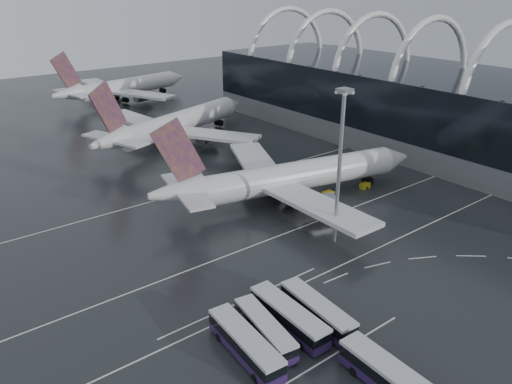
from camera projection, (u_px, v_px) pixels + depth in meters
ground at (356, 250)px, 85.84m from camera, size 420.00×420.00×0.00m
terminal at (460, 112)px, 130.76m from camera, size 42.00×160.00×34.90m
lane_marking_near at (365, 254)px, 84.39m from camera, size 120.00×0.25×0.01m
lane_marking_mid at (308, 225)px, 94.55m from camera, size 120.00×0.25×0.01m
lane_marking_far at (224, 181)px, 114.87m from camera, size 120.00×0.25×0.01m
bus_bay_line_south at (322, 362)px, 60.67m from camera, size 28.00×0.25×0.01m
bus_bay_line_north at (244, 300)px, 72.28m from camera, size 28.00×0.25×0.01m
airliner_main at (288, 178)px, 102.84m from camera, size 59.95×51.75×20.44m
airliner_gate_b at (174, 125)px, 140.23m from camera, size 59.09×52.49×21.04m
airliner_gate_c at (122, 88)px, 188.57m from camera, size 57.83×52.56×20.67m
bus_row_near_a at (245, 344)px, 60.99m from camera, size 4.10×13.55×3.29m
bus_row_near_b at (265, 329)px, 63.82m from camera, size 4.56×12.33×2.97m
bus_row_near_c at (289, 316)px, 65.95m from camera, size 3.58×13.54×3.31m
bus_row_near_d at (317, 310)px, 67.21m from camera, size 3.98×13.16×3.19m
bus_row_far_b at (393, 380)px, 55.34m from camera, size 3.73×14.08×3.44m
floodlight_mast at (341, 150)px, 81.95m from camera, size 2.08×2.08×27.16m
gse_cart_belly_a at (365, 186)px, 110.89m from camera, size 2.28×1.35×1.24m
gse_cart_belly_c at (328, 195)px, 106.07m from camera, size 2.50×1.48×1.36m
gse_cart_belly_e at (288, 172)px, 118.71m from camera, size 2.39×1.41×1.30m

